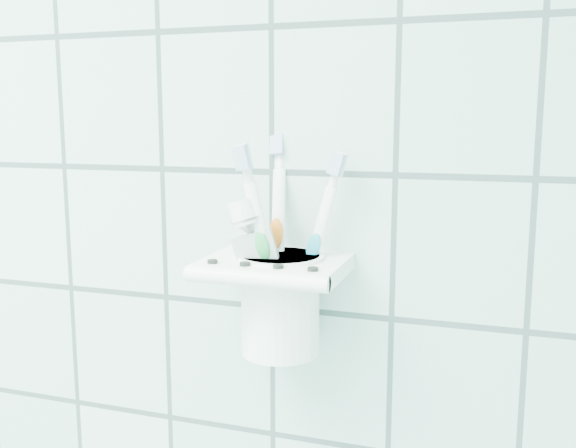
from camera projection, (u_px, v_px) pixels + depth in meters
The scene contains 6 objects.
holder_bracket at pixel (275, 268), 0.60m from camera, with size 0.13×0.11×0.04m.
cup at pixel (280, 300), 0.61m from camera, with size 0.08×0.08×0.10m.
toothbrush_pink at pixel (287, 245), 0.59m from camera, with size 0.04×0.03×0.20m.
toothbrush_blue at pixel (275, 237), 0.59m from camera, with size 0.03×0.07×0.21m.
toothbrush_orange at pixel (289, 245), 0.61m from camera, with size 0.05×0.02×0.19m.
toothpaste_tube at pixel (284, 262), 0.59m from camera, with size 0.07×0.04×0.16m.
Camera 1 is at (0.84, 0.59, 1.44)m, focal length 40.00 mm.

